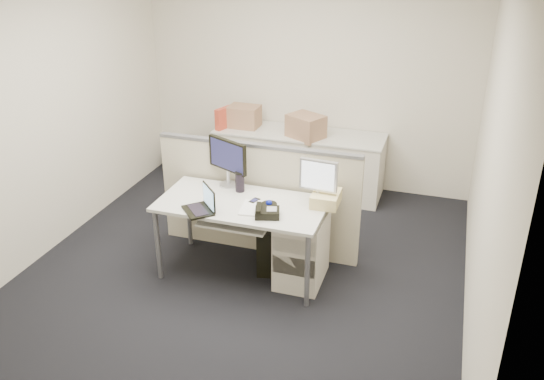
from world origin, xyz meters
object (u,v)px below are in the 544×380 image
(laptop, at_px, (197,200))
(monitor_main, at_px, (228,163))
(desk, at_px, (242,209))
(desk_phone, at_px, (267,213))

(laptop, bearing_deg, monitor_main, 131.94)
(desk, bearing_deg, monitor_main, 129.24)
(monitor_main, bearing_deg, desk_phone, -16.50)
(desk, xyz_separation_m, monitor_main, (-0.25, 0.31, 0.30))
(monitor_main, distance_m, laptop, 0.60)
(desk, xyz_separation_m, laptop, (-0.30, -0.28, 0.17))
(desk, xyz_separation_m, desk_phone, (0.30, -0.18, 0.10))
(monitor_main, xyz_separation_m, desk_phone, (0.55, -0.49, -0.20))
(monitor_main, relative_size, desk_phone, 2.24)
(monitor_main, xyz_separation_m, laptop, (-0.05, -0.59, -0.12))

